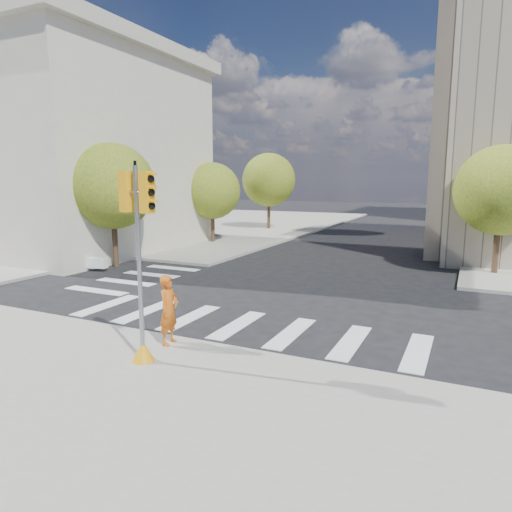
{
  "coord_description": "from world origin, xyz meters",
  "views": [
    {
      "loc": [
        6.35,
        -14.26,
        4.53
      ],
      "look_at": [
        0.12,
        -1.11,
        2.1
      ],
      "focal_mm": 32.0,
      "sensor_mm": 36.0,
      "label": 1
    }
  ],
  "objects_px": {
    "lamp_far": "(497,179)",
    "photographer": "(169,310)",
    "planter_wall": "(53,261)",
    "lamp_near": "(509,179)",
    "traffic_signal": "(140,279)"
  },
  "relations": [
    {
      "from": "lamp_far",
      "to": "photographer",
      "type": "relative_size",
      "value": 4.29
    },
    {
      "from": "photographer",
      "to": "planter_wall",
      "type": "xyz_separation_m",
      "value": [
        -12.19,
        6.71,
        -0.69
      ]
    },
    {
      "from": "planter_wall",
      "to": "lamp_near",
      "type": "bearing_deg",
      "value": 15.59
    },
    {
      "from": "lamp_near",
      "to": "lamp_far",
      "type": "xyz_separation_m",
      "value": [
        0.0,
        14.0,
        0.0
      ]
    },
    {
      "from": "traffic_signal",
      "to": "planter_wall",
      "type": "xyz_separation_m",
      "value": [
        -12.31,
        7.98,
        -1.8
      ]
    },
    {
      "from": "lamp_near",
      "to": "traffic_signal",
      "type": "height_order",
      "value": "lamp_near"
    },
    {
      "from": "traffic_signal",
      "to": "planter_wall",
      "type": "relative_size",
      "value": 0.8
    },
    {
      "from": "lamp_far",
      "to": "photographer",
      "type": "bearing_deg",
      "value": -105.13
    },
    {
      "from": "lamp_far",
      "to": "traffic_signal",
      "type": "bearing_deg",
      "value": -104.39
    },
    {
      "from": "photographer",
      "to": "planter_wall",
      "type": "bearing_deg",
      "value": 58.47
    },
    {
      "from": "lamp_far",
      "to": "traffic_signal",
      "type": "height_order",
      "value": "lamp_far"
    },
    {
      "from": "photographer",
      "to": "planter_wall",
      "type": "height_order",
      "value": "photographer"
    },
    {
      "from": "traffic_signal",
      "to": "lamp_far",
      "type": "bearing_deg",
      "value": 88.58
    },
    {
      "from": "lamp_near",
      "to": "planter_wall",
      "type": "bearing_deg",
      "value": -150.48
    },
    {
      "from": "lamp_near",
      "to": "lamp_far",
      "type": "relative_size",
      "value": 1.0
    }
  ]
}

